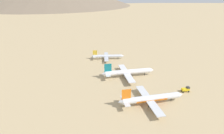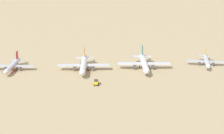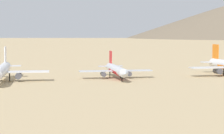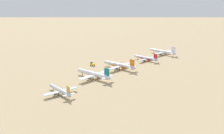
{
  "view_description": "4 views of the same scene",
  "coord_description": "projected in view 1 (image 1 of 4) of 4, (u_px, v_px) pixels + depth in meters",
  "views": [
    {
      "loc": [
        -42.68,
        -88.05,
        65.8
      ],
      "look_at": [
        -9.13,
        57.59,
        3.33
      ],
      "focal_mm": 29.7,
      "sensor_mm": 36.0,
      "label": 1
    },
    {
      "loc": [
        254.64,
        12.23,
        75.03
      ],
      "look_at": [
        7.6,
        20.27,
        3.92
      ],
      "focal_mm": 63.13,
      "sensor_mm": 36.0,
      "label": 2
    },
    {
      "loc": [
        172.5,
        -87.98,
        18.9
      ],
      "look_at": [
        -4.56,
        -46.43,
        4.08
      ],
      "focal_mm": 74.73,
      "sensor_mm": 36.0,
      "label": 3
    },
    {
      "loc": [
        -152.4,
        200.74,
        69.48
      ],
      "look_at": [
        -1.2,
        17.9,
        6.08
      ],
      "focal_mm": 40.91,
      "sensor_mm": 36.0,
      "label": 4
    }
  ],
  "objects": [
    {
      "name": "parked_jet_3",
      "position": [
        127.0,
        72.0,
        149.68
      ],
      "size": [
        43.93,
        35.63,
        12.68
      ],
      "color": "white",
      "rests_on": "ground"
    },
    {
      "name": "service_truck",
      "position": [
        186.0,
        89.0,
        128.43
      ],
      "size": [
        5.37,
        3.05,
        3.9
      ],
      "color": "yellow",
      "rests_on": "ground"
    },
    {
      "name": "parked_jet_2",
      "position": [
        151.0,
        98.0,
        113.71
      ],
      "size": [
        42.64,
        34.54,
        12.33
      ],
      "color": "silver",
      "rests_on": "ground"
    },
    {
      "name": "ground_plane",
      "position": [
        148.0,
        106.0,
        113.38
      ],
      "size": [
        1800.0,
        1800.0,
        0.0
      ],
      "primitive_type": "plane",
      "color": "tan"
    },
    {
      "name": "parked_jet_4",
      "position": [
        107.0,
        56.0,
        188.58
      ],
      "size": [
        33.42,
        27.35,
        9.68
      ],
      "color": "silver",
      "rests_on": "ground"
    }
  ]
}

